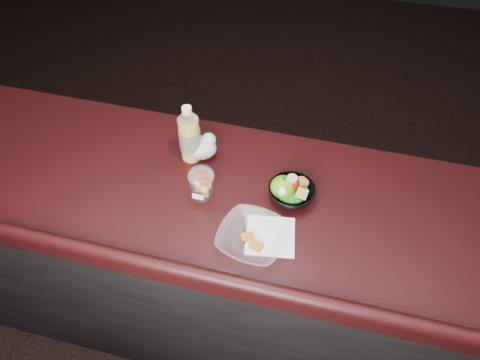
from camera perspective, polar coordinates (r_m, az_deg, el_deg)
name	(u,v)px	position (r m, az deg, el deg)	size (l,w,h in m)	color
room_shell	(172,29)	(0.93, -8.25, 17.72)	(8.00, 8.00, 8.00)	black
counter	(228,267)	(2.09, -1.45, -10.58)	(4.06, 0.71, 1.02)	black
lemonade_bottle	(190,137)	(1.73, -6.15, 5.22)	(0.08, 0.08, 0.24)	gold
fruit_cup	(202,183)	(1.62, -4.71, -0.38)	(0.09, 0.09, 0.13)	white
green_apple	(283,187)	(1.64, 5.25, -0.90)	(0.09, 0.09, 0.09)	#36790D
plastic_bag	(201,147)	(1.78, -4.81, 4.09)	(0.13, 0.11, 0.10)	silver
snack_bowl	(291,192)	(1.64, 6.26, -1.42)	(0.21, 0.21, 0.09)	black
takeout_bowl	(253,238)	(1.52, 1.55, -7.07)	(0.26, 0.26, 0.05)	silver
paper_napkin	(270,236)	(1.56, 3.71, -6.82)	(0.16, 0.16, 0.00)	white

